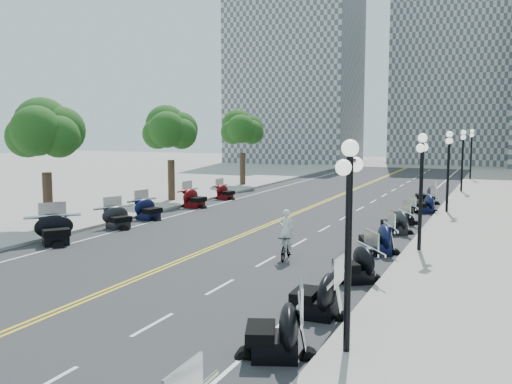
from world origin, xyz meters
The scene contains 49 objects.
ground centered at (0.00, 0.00, 0.00)m, with size 160.00×160.00×0.00m, color gray.
road centered at (0.00, 10.00, 0.00)m, with size 16.00×90.00×0.01m, color #333335.
centerline_yellow_a centered at (-0.12, 10.00, 0.01)m, with size 0.12×90.00×0.00m, color yellow.
centerline_yellow_b centered at (0.12, 10.00, 0.01)m, with size 0.12×90.00×0.00m, color yellow.
edge_line_north centered at (6.40, 10.00, 0.01)m, with size 0.12×90.00×0.00m, color white.
edge_line_south centered at (-6.40, 10.00, 0.01)m, with size 0.12×90.00×0.00m, color white.
lane_dash_4 centered at (3.20, -8.00, 0.01)m, with size 0.12×2.00×0.00m, color white.
lane_dash_5 centered at (3.20, -4.00, 0.01)m, with size 0.12×2.00×0.00m, color white.
lane_dash_6 centered at (3.20, 0.00, 0.01)m, with size 0.12×2.00×0.00m, color white.
lane_dash_7 centered at (3.20, 4.00, 0.01)m, with size 0.12×2.00×0.00m, color white.
lane_dash_8 centered at (3.20, 8.00, 0.01)m, with size 0.12×2.00×0.00m, color white.
lane_dash_9 centered at (3.20, 12.00, 0.01)m, with size 0.12×2.00×0.00m, color white.
lane_dash_10 centered at (3.20, 16.00, 0.01)m, with size 0.12×2.00×0.00m, color white.
lane_dash_11 centered at (3.20, 20.00, 0.01)m, with size 0.12×2.00×0.00m, color white.
lane_dash_12 centered at (3.20, 24.00, 0.01)m, with size 0.12×2.00×0.00m, color white.
lane_dash_13 centered at (3.20, 28.00, 0.01)m, with size 0.12×2.00×0.00m, color white.
lane_dash_14 centered at (3.20, 32.00, 0.01)m, with size 0.12×2.00×0.00m, color white.
lane_dash_15 centered at (3.20, 36.00, 0.01)m, with size 0.12×2.00×0.00m, color white.
lane_dash_16 centered at (3.20, 40.00, 0.01)m, with size 0.12×2.00×0.00m, color white.
lane_dash_17 centered at (3.20, 44.00, 0.01)m, with size 0.12×2.00×0.00m, color white.
lane_dash_18 centered at (3.20, 48.00, 0.01)m, with size 0.12×2.00×0.00m, color white.
lane_dash_19 centered at (3.20, 52.00, 0.01)m, with size 0.12×2.00×0.00m, color white.
sidewalk_north centered at (10.50, 10.00, 0.07)m, with size 5.00×90.00×0.15m, color #9E9991.
sidewalk_south centered at (-10.50, 10.00, 0.07)m, with size 5.00×90.00×0.15m, color #9E9991.
distant_block_a centered at (-18.00, 62.00, 13.00)m, with size 18.00×14.00×26.00m, color gray.
distant_block_b centered at (4.00, 68.00, 15.00)m, with size 16.00×12.00×30.00m, color gray.
street_lamp_1 centered at (8.60, -8.00, 2.60)m, with size 0.50×1.20×4.90m, color black, non-canonical shape.
street_lamp_2 centered at (8.60, 4.00, 2.60)m, with size 0.50×1.20×4.90m, color black, non-canonical shape.
street_lamp_3 centered at (8.60, 16.00, 2.60)m, with size 0.50×1.20×4.90m, color black, non-canonical shape.
street_lamp_4 centered at (8.60, 28.00, 2.60)m, with size 0.50×1.20×4.90m, color black, non-canonical shape.
street_lamp_5 centered at (8.60, 40.00, 2.60)m, with size 0.50×1.20×4.90m, color black, non-canonical shape.
tree_2 centered at (-10.00, 2.00, 4.75)m, with size 4.80×4.80×9.20m, color #235619, non-canonical shape.
tree_3 centered at (-10.00, 14.00, 4.75)m, with size 4.80×4.80×9.20m, color #235619, non-canonical shape.
tree_4 centered at (-10.00, 26.00, 4.75)m, with size 4.80×4.80×9.20m, color #235619, non-canonical shape.
motorcycle_n_3 centered at (7.07, -8.69, 0.74)m, with size 2.12×2.12×1.48m, color black, non-canonical shape.
motorcycle_n_4 centered at (7.09, -5.53, 0.74)m, with size 2.11×2.11×1.47m, color black, non-canonical shape.
motorcycle_n_5 centered at (7.20, -1.53, 0.72)m, with size 2.06×2.06×1.44m, color black, non-canonical shape.
motorcycle_n_6 centered at (6.98, 3.07, 0.74)m, with size 2.11×2.11×1.48m, color black, non-canonical shape.
motorcycle_n_7 centered at (6.90, 7.97, 0.67)m, with size 1.92×1.92×1.35m, color black, non-canonical shape.
motorcycle_n_8 centered at (6.78, 11.06, 0.64)m, with size 1.82×1.82×1.28m, color black, non-canonical shape.
motorcycle_n_9 centered at (7.29, 15.82, 0.66)m, with size 1.87×1.87×1.31m, color black, non-canonical shape.
motorcycle_n_10 centered at (6.83, 19.98, 0.70)m, with size 2.00×2.00×1.40m, color black, non-canonical shape.
motorcycle_s_5 centered at (-6.90, -0.85, 0.77)m, with size 2.19×2.19×1.53m, color black, non-canonical shape.
motorcycle_s_6 centered at (-6.80, 3.64, 0.67)m, with size 1.93×1.93×1.35m, color black, non-canonical shape.
motorcycle_s_7 centered at (-6.99, 6.72, 0.69)m, with size 1.98×1.98×1.39m, color black, non-canonical shape.
motorcycle_s_8 centered at (-6.99, 12.04, 0.72)m, with size 2.05×2.05×1.43m, color #590A0C, non-canonical shape.
motorcycle_s_9 centered at (-7.10, 16.76, 0.62)m, with size 1.78×1.78×1.25m, color #590A0C, non-canonical shape.
bicycle centered at (3.83, 0.59, 0.51)m, with size 0.48×1.69×1.02m, color #A51414.
cyclist_rider centered at (3.83, 0.59, 1.88)m, with size 0.63×0.41×1.73m, color silver.
Camera 1 is at (11.83, -20.61, 5.39)m, focal length 40.00 mm.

